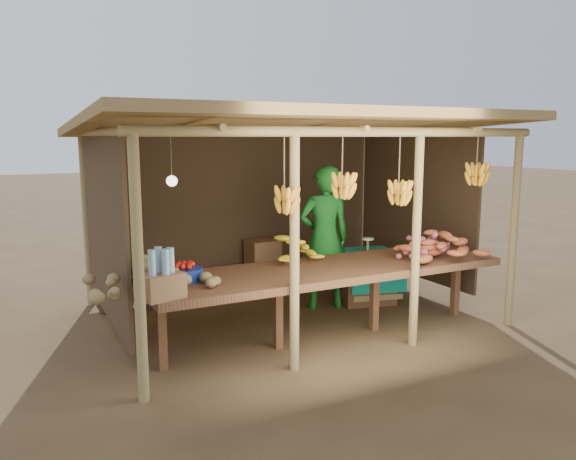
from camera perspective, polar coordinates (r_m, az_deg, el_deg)
name	(u,v)px	position (r m, az deg, el deg)	size (l,w,h in m)	color
ground	(288,314)	(6.97, 0.00, -8.54)	(60.00, 60.00, 0.00)	brown
stall_structure	(295,157)	(6.60, 0.67, 7.38)	(4.70, 3.50, 2.43)	#9F8552
counter	(329,272)	(5.97, 4.16, -4.29)	(3.90, 1.05, 0.80)	brown
potato_heap	(151,269)	(5.19, -13.77, -3.84)	(1.09, 0.65, 0.37)	olive
sweet_potato_heap	(440,243)	(6.48, 15.20, -1.31)	(1.08, 0.65, 0.36)	#B6522E
onion_heap	(428,242)	(6.57, 14.02, -1.14)	(0.82, 0.49, 0.36)	#B65864
banana_pile	(296,248)	(6.05, 0.79, -1.79)	(0.61, 0.36, 0.35)	yellow
tomato_basin	(185,273)	(5.45, -10.43, -4.30)	(0.34, 0.34, 0.18)	navy
bottle_box	(161,279)	(4.88, -12.79, -4.88)	(0.40, 0.35, 0.44)	brown
vendor	(324,238)	(7.03, 3.71, -0.80)	(0.66, 0.43, 1.81)	#176B20
tarp_crate	(366,275)	(7.47, 7.90, -4.52)	(0.87, 0.80, 0.88)	brown
carton_stack	(253,269)	(7.96, -3.62, -3.99)	(0.92, 0.35, 0.69)	brown
burlap_sacks	(133,286)	(7.37, -15.46, -5.50)	(0.96, 0.50, 0.68)	#4A3622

